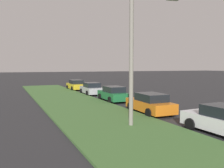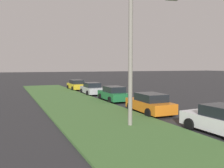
# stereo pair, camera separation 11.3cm
# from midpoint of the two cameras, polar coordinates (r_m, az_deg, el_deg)

# --- Properties ---
(grass_median) EXTENTS (60.00, 6.00, 0.12)m
(grass_median) POSITION_cam_midpoint_polar(r_m,az_deg,el_deg) (13.39, 0.53, -10.12)
(grass_median) COLOR #477238
(grass_median) RESTS_ON ground
(parked_car_orange) EXTENTS (4.37, 2.16, 1.47)m
(parked_car_orange) POSITION_cam_midpoint_polar(r_m,az_deg,el_deg) (17.10, 9.20, -4.77)
(parked_car_orange) COLOR orange
(parked_car_orange) RESTS_ON ground
(parked_car_green) EXTENTS (4.37, 2.15, 1.47)m
(parked_car_green) POSITION_cam_midpoint_polar(r_m,az_deg,el_deg) (22.79, 0.20, -2.45)
(parked_car_green) COLOR #1E6B38
(parked_car_green) RESTS_ON ground
(parked_car_silver) EXTENTS (4.37, 2.16, 1.47)m
(parked_car_silver) POSITION_cam_midpoint_polar(r_m,az_deg,el_deg) (28.26, -5.22, -1.16)
(parked_car_silver) COLOR #B2B5BA
(parked_car_silver) RESTS_ON ground
(parked_car_yellow) EXTENTS (4.31, 2.04, 1.47)m
(parked_car_yellow) POSITION_cam_midpoint_polar(r_m,az_deg,el_deg) (34.19, -9.00, -0.25)
(parked_car_yellow) COLOR gold
(parked_car_yellow) RESTS_ON ground
(streetlight) EXTENTS (0.95, 2.83, 7.50)m
(streetlight) POSITION_cam_midpoint_polar(r_m,az_deg,el_deg) (12.95, 6.07, 8.67)
(streetlight) COLOR gray
(streetlight) RESTS_ON ground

